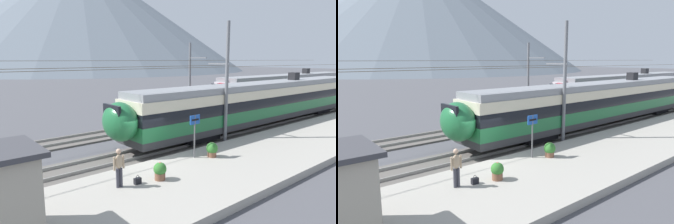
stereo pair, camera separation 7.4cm
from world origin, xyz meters
The scene contains 14 objects.
ground_plane centered at (0.00, 0.00, 0.00)m, with size 400.00×400.00×0.00m, color #4C4C51.
platform_slab centered at (0.00, -3.73, 0.20)m, with size 120.00×6.12×0.40m, color #A39E93.
track_near centered at (0.00, 1.33, 0.07)m, with size 120.00×3.00×0.28m.
track_far centered at (0.00, 7.15, 0.07)m, with size 120.00×3.00×0.28m.
train_near_platform centered at (13.44, 1.33, 2.23)m, with size 30.00×2.87×4.27m.
train_far_track centered at (27.98, 7.15, 2.23)m, with size 27.99×3.00×4.27m.
catenary_mast_mid centered at (6.61, -0.09, 4.22)m, with size 44.53×1.82×8.24m.
catenary_mast_far_side centered at (12.26, 9.10, 3.93)m, with size 44.53×2.41×7.43m.
platform_sign centered at (1.97, -1.88, 2.14)m, with size 0.70×0.08×2.39m.
passenger_walking centered at (-3.28, -2.68, 1.34)m, with size 0.53×0.22×1.69m.
handbag_beside_passenger centered at (-2.51, -2.90, 0.54)m, with size 0.32×0.18×0.40m.
potted_plant_platform_edge centered at (2.82, -2.41, 0.84)m, with size 0.65×0.65×0.82m.
potted_plant_by_shelter centered at (-1.46, -3.15, 0.83)m, with size 0.60×0.60×0.81m.
mountain_central_peak centered at (67.70, 156.99, 31.18)m, with size 182.35×182.35×62.36m, color slate.
Camera 1 is at (-9.59, -13.47, 5.75)m, focal length 32.79 mm.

